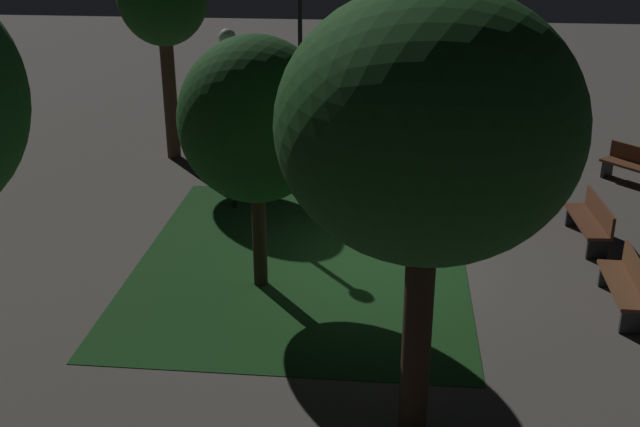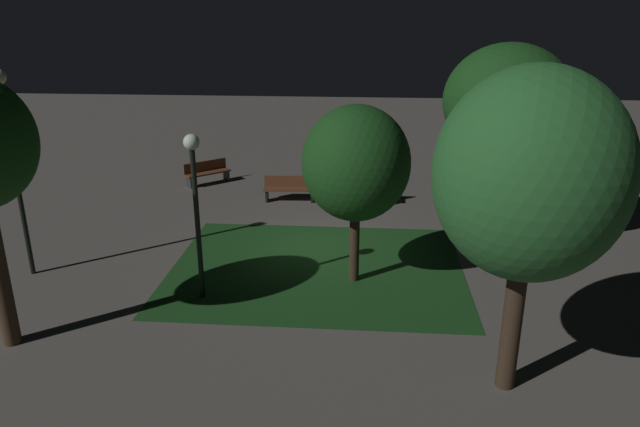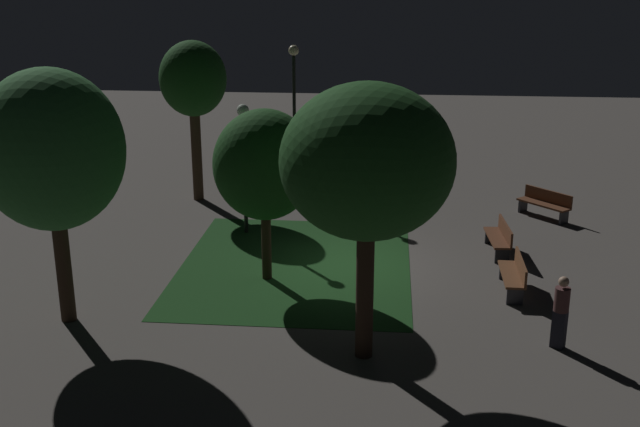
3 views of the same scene
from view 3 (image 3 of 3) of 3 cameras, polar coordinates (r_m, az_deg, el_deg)
The scene contains 12 objects.
ground_plane at distance 20.94m, azimuth 1.83°, elevation -3.87°, with size 60.00×60.00×0.00m, color #56514C.
grass_lawn at distance 20.97m, azimuth -1.81°, elevation -3.82°, with size 7.64×6.15×0.01m, color #194219.
bench_path_side at distance 19.73m, azimuth 14.17°, elevation -4.31°, with size 1.81×0.52×0.88m.
bench_front_left at distance 22.26m, azimuth 13.15°, elevation -1.69°, with size 1.82×0.57×0.88m.
bench_back_row at distance 25.86m, azimuth 16.27°, elevation 0.76°, with size 1.65×1.57×0.88m.
tree_back_right at distance 26.37m, azimuth -9.35°, elevation 9.62°, with size 2.24×2.24×5.44m.
tree_left_canopy at distance 19.21m, azimuth -4.10°, elevation 3.58°, with size 2.58×2.58×4.43m.
tree_right_canopy at distance 17.51m, azimuth -19.22°, elevation 4.38°, with size 3.14×3.14×5.73m.
tree_lawn_side at distance 14.87m, azimuth 3.50°, elevation 3.76°, with size 3.40×3.40×5.67m.
lamp_post_near_wall at distance 22.89m, azimuth -5.64°, elevation 5.06°, with size 0.36×0.36×3.93m.
lamp_post_plaza_east at distance 27.22m, azimuth -1.92°, elevation 8.71°, with size 0.36×0.36×5.18m.
pedestrian at distance 17.03m, azimuth 17.35°, elevation -6.84°, with size 0.32×0.34×1.61m.
Camera 3 is at (-19.46, -1.09, 7.68)m, focal length 43.38 mm.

